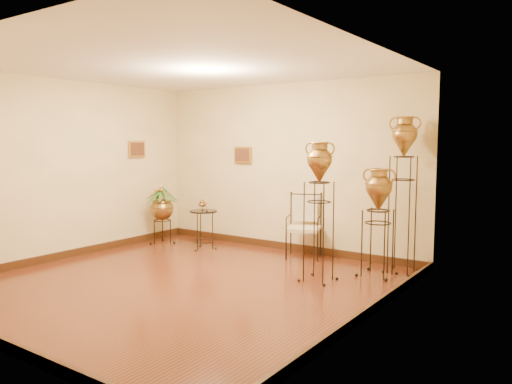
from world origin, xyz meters
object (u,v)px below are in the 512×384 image
Objects in this scene: amphora_mid at (319,211)px; planter_urn at (162,206)px; armchair at (304,226)px; side_table at (204,229)px; amphora_tall at (403,193)px.

planter_urn is at bearing 170.41° from amphora_mid.
side_table is (-1.71, -0.44, -0.16)m from armchair.
amphora_mid is at bearing -9.59° from planter_urn.
amphora_tall is 1.69m from armchair.
armchair is (2.68, 0.46, -0.17)m from planter_urn.
amphora_mid reaches higher than armchair.
amphora_tall is at bearing 54.49° from amphora_mid.
armchair is (-0.82, 1.05, -0.44)m from amphora_mid.
planter_urn is at bearing 168.30° from armchair.
amphora_mid is 3.56m from planter_urn.
amphora_mid reaches higher than side_table.
planter_urn is (-3.50, 0.59, -0.27)m from amphora_mid.
amphora_mid is at bearing -73.78° from armchair.
amphora_mid is at bearing -125.51° from amphora_tall.
amphora_tall is 1.31m from amphora_mid.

